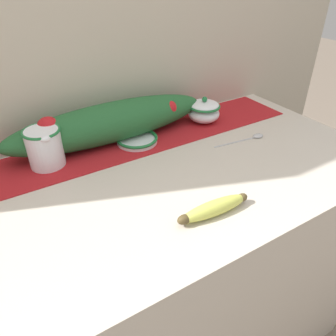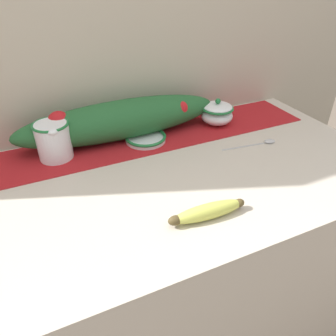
{
  "view_description": "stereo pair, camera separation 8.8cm",
  "coord_description": "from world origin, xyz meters",
  "px_view_note": "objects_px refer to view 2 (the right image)",
  "views": [
    {
      "loc": [
        -0.36,
        -0.67,
        1.43
      ],
      "look_at": [
        0.03,
        -0.04,
        0.95
      ],
      "focal_mm": 35.0,
      "sensor_mm": 36.0,
      "label": 1
    },
    {
      "loc": [
        -0.28,
        -0.71,
        1.43
      ],
      "look_at": [
        0.03,
        -0.04,
        0.95
      ],
      "focal_mm": 35.0,
      "sensor_mm": 36.0,
      "label": 2
    }
  ],
  "objects_px": {
    "sugar_bowl": "(217,113)",
    "spoon": "(266,142)",
    "banana": "(208,212)",
    "small_dish": "(146,138)",
    "cream_pitcher": "(53,139)"
  },
  "relations": [
    {
      "from": "cream_pitcher",
      "to": "spoon",
      "type": "distance_m",
      "value": 0.68
    },
    {
      "from": "sugar_bowl",
      "to": "small_dish",
      "type": "height_order",
      "value": "sugar_bowl"
    },
    {
      "from": "cream_pitcher",
      "to": "sugar_bowl",
      "type": "xyz_separation_m",
      "value": [
        0.58,
        -0.0,
        -0.02
      ]
    },
    {
      "from": "small_dish",
      "to": "spoon",
      "type": "bearing_deg",
      "value": -26.59
    },
    {
      "from": "cream_pitcher",
      "to": "small_dish",
      "type": "height_order",
      "value": "cream_pitcher"
    },
    {
      "from": "spoon",
      "to": "banana",
      "type": "bearing_deg",
      "value": -140.05
    },
    {
      "from": "small_dish",
      "to": "spoon",
      "type": "distance_m",
      "value": 0.4
    },
    {
      "from": "sugar_bowl",
      "to": "spoon",
      "type": "bearing_deg",
      "value": -69.62
    },
    {
      "from": "sugar_bowl",
      "to": "small_dish",
      "type": "distance_m",
      "value": 0.29
    },
    {
      "from": "sugar_bowl",
      "to": "spoon",
      "type": "height_order",
      "value": "sugar_bowl"
    },
    {
      "from": "banana",
      "to": "spoon",
      "type": "bearing_deg",
      "value": 33.06
    },
    {
      "from": "sugar_bowl",
      "to": "small_dish",
      "type": "relative_size",
      "value": 0.85
    },
    {
      "from": "cream_pitcher",
      "to": "spoon",
      "type": "relative_size",
      "value": 0.65
    },
    {
      "from": "small_dish",
      "to": "banana",
      "type": "bearing_deg",
      "value": -90.93
    },
    {
      "from": "banana",
      "to": "spoon",
      "type": "xyz_separation_m",
      "value": [
        0.37,
        0.24,
        -0.02
      ]
    }
  ]
}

